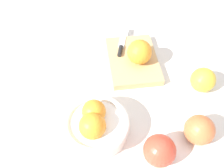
{
  "coord_description": "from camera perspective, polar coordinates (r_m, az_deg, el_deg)",
  "views": [
    {
      "loc": [
        -0.48,
        0.08,
        0.64
      ],
      "look_at": [
        -0.01,
        0.13,
        0.04
      ],
      "focal_mm": 41.09,
      "sensor_mm": 36.0,
      "label": 1
    }
  ],
  "objects": [
    {
      "name": "cutting_board",
      "position": [
        0.87,
        4.65,
        5.23
      ],
      "size": [
        0.25,
        0.21,
        0.02
      ],
      "primitive_type": "cube",
      "rotation": [
        0.0,
        0.0,
        0.24
      ],
      "color": "tan",
      "rests_on": "ground_plane"
    },
    {
      "name": "bowl",
      "position": [
        0.68,
        -3.59,
        -9.1
      ],
      "size": [
        0.17,
        0.17,
        0.11
      ],
      "color": "white",
      "rests_on": "ground_plane"
    },
    {
      "name": "apple_mid_left",
      "position": [
        0.66,
        10.51,
        -14.35
      ],
      "size": [
        0.08,
        0.08,
        0.08
      ],
      "primitive_type": "sphere",
      "color": "#D6422D",
      "rests_on": "ground_plane"
    },
    {
      "name": "knife",
      "position": [
        0.9,
        2.12,
        8.73
      ],
      "size": [
        0.16,
        0.03,
        0.01
      ],
      "color": "silver",
      "rests_on": "cutting_board"
    },
    {
      "name": "apple_front_left",
      "position": [
        0.71,
        18.88,
        -9.65
      ],
      "size": [
        0.08,
        0.08,
        0.08
      ],
      "primitive_type": "sphere",
      "color": "#CC6638",
      "rests_on": "ground_plane"
    },
    {
      "name": "apple_front_right",
      "position": [
        0.82,
        19.57,
        0.87
      ],
      "size": [
        0.08,
        0.08,
        0.08
      ],
      "primitive_type": "sphere",
      "color": "gold",
      "rests_on": "ground_plane"
    },
    {
      "name": "ground_plane",
      "position": [
        0.8,
        9.61,
        -2.12
      ],
      "size": [
        2.4,
        2.4,
        0.0
      ],
      "primitive_type": "plane",
      "color": "silver"
    },
    {
      "name": "orange_on_board",
      "position": [
        0.82,
        6.14,
        7.09
      ],
      "size": [
        0.08,
        0.08,
        0.08
      ],
      "primitive_type": "sphere",
      "color": "orange",
      "rests_on": "cutting_board"
    }
  ]
}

